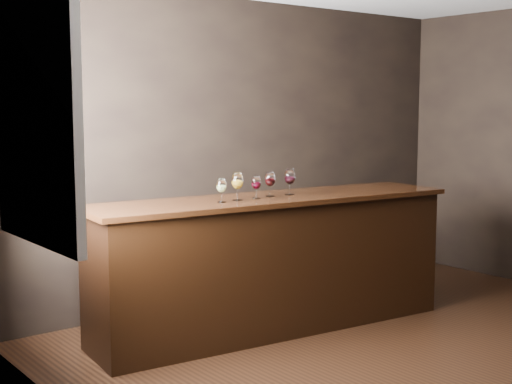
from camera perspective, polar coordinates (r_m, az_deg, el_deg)
ground at (r=5.51m, az=14.06°, el=-12.59°), size 5.00×5.00×0.00m
room_shell at (r=5.09m, az=12.03°, el=6.66°), size 5.02×4.52×2.81m
bar_counter at (r=5.82m, az=1.36°, el=-5.91°), size 3.06×0.98×1.05m
bar_top at (r=5.72m, az=1.37°, el=-0.57°), size 3.17×1.06×0.04m
back_bar_shelf at (r=6.48m, az=-3.05°, el=-5.56°), size 2.33×0.40×0.84m
glass_white at (r=5.38m, az=-2.79°, el=0.46°), size 0.08×0.08×0.18m
glass_amber at (r=5.49m, az=-1.50°, el=0.85°), size 0.09×0.09×0.22m
glass_red_a at (r=5.59m, az=0.02°, el=0.72°), size 0.08×0.08×0.18m
glass_red_b at (r=5.72m, az=1.14°, el=1.00°), size 0.09×0.09×0.20m
glass_red_c at (r=5.83m, az=2.72°, el=1.19°), size 0.09×0.09×0.21m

